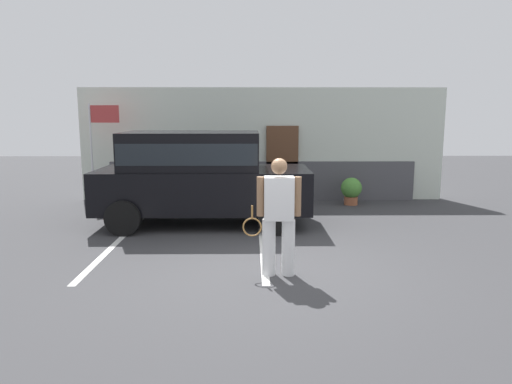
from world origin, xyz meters
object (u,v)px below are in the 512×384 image
Objects in this scene: potted_plant_by_porch at (351,190)px; parked_suv at (199,173)px; tennis_player_man at (278,216)px; flag_pole at (98,135)px.

parked_suv is at bearing -149.84° from potted_plant_by_porch.
tennis_player_man is at bearing -65.17° from parked_suv.
tennis_player_man is at bearing -112.29° from potted_plant_by_porch.
tennis_player_man is (1.56, -3.35, -0.22)m from parked_suv.
parked_suv is 4.51m from potted_plant_by_porch.
potted_plant_by_porch is at bearing -111.80° from tennis_player_man.
tennis_player_man is at bearing -51.67° from flag_pole.
parked_suv is 3.75m from flag_pole.
potted_plant_by_porch is at bearing 30.07° from parked_suv.
tennis_player_man reaches higher than potted_plant_by_porch.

